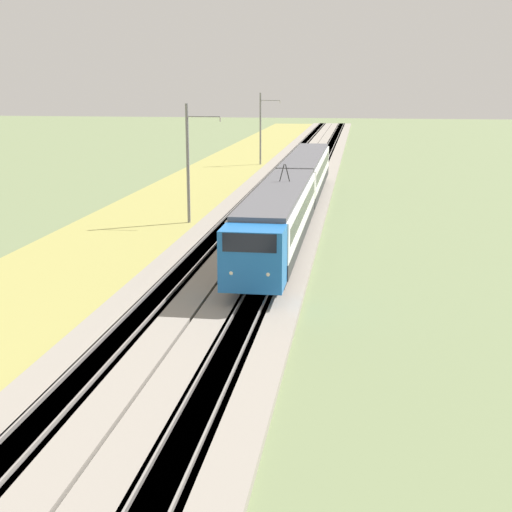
{
  "coord_description": "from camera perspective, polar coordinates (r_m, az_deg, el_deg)",
  "views": [
    {
      "loc": [
        -3.73,
        -9.18,
        10.17
      ],
      "look_at": [
        28.06,
        -4.54,
        2.25
      ],
      "focal_mm": 50.0,
      "sensor_mm": 36.0,
      "label": 1
    }
  ],
  "objects": [
    {
      "name": "grass_verge",
      "position": [
        56.77,
        -7.48,
        3.47
      ],
      "size": [
        240.0,
        10.6,
        0.12
      ],
      "color": "#99934C",
      "rests_on": "ground"
    },
    {
      "name": "catenary_mast_mid",
      "position": [
        51.59,
        -5.41,
        7.42
      ],
      "size": [
        0.22,
        2.56,
        8.63
      ],
      "color": "slate",
      "rests_on": "ground"
    },
    {
      "name": "passenger_train",
      "position": [
        52.19,
        3.12,
        5.26
      ],
      "size": [
        42.73,
        3.01,
        5.12
      ],
      "rotation": [
        0.0,
        0.0,
        3.14
      ],
      "color": "blue",
      "rests_on": "ground"
    },
    {
      "name": "ballast_main",
      "position": [
        55.43,
        -1.37,
        3.42
      ],
      "size": [
        240.0,
        4.4,
        0.3
      ],
      "color": "gray",
      "rests_on": "ground"
    },
    {
      "name": "ballast_adjacent",
      "position": [
        54.86,
        3.32,
        3.29
      ],
      "size": [
        240.0,
        4.4,
        0.3
      ],
      "color": "gray",
      "rests_on": "ground"
    },
    {
      "name": "track_adjacent",
      "position": [
        54.85,
        3.32,
        3.3
      ],
      "size": [
        240.0,
        1.57,
        0.45
      ],
      "color": "#4C4238",
      "rests_on": "ground"
    },
    {
      "name": "catenary_mast_far",
      "position": [
        88.41,
        0.39,
        10.18
      ],
      "size": [
        0.22,
        2.56,
        8.77
      ],
      "color": "slate",
      "rests_on": "ground"
    },
    {
      "name": "track_main",
      "position": [
        55.42,
        -1.37,
        3.43
      ],
      "size": [
        240.0,
        1.57,
        0.45
      ],
      "color": "#4C4238",
      "rests_on": "ground"
    }
  ]
}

